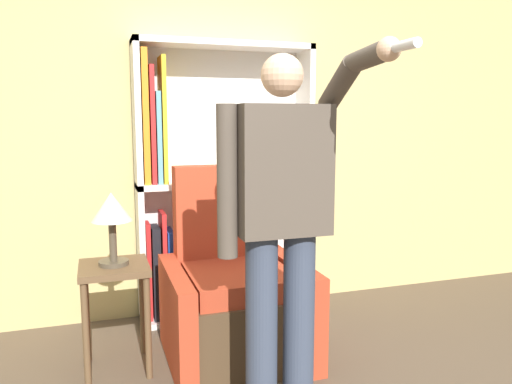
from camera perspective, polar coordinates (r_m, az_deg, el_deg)
The scene contains 6 objects.
wall_back at distance 3.73m, azimuth -3.62°, elevation 7.83°, with size 8.00×0.06×2.80m.
bookcase at distance 3.57m, azimuth -5.78°, elevation 0.63°, with size 1.25×0.28×1.96m.
armchair at distance 3.11m, azimuth -2.55°, elevation -11.81°, with size 0.82×0.81×1.14m.
person_standing at distance 2.27m, azimuth 2.92°, elevation -3.06°, with size 0.57×0.78×1.72m.
side_table at distance 2.98m, azimuth -15.84°, elevation -10.45°, with size 0.38×0.38×0.62m.
table_lamp at distance 2.87m, azimuth -16.17°, elevation -2.27°, with size 0.22×0.22×0.41m.
Camera 1 is at (-0.93, -1.58, 1.43)m, focal length 35.00 mm.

